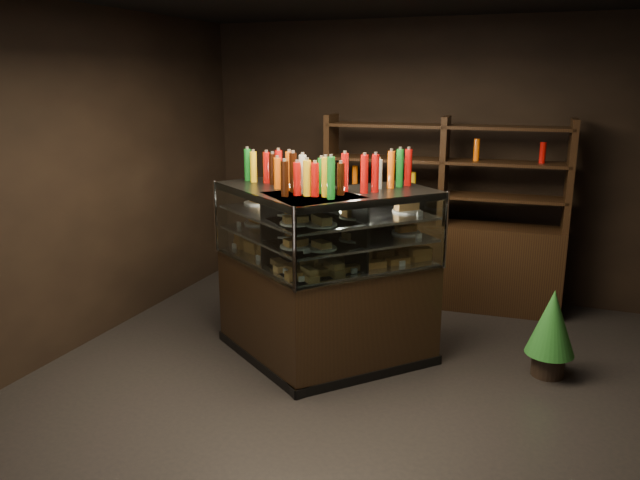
# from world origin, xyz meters

# --- Properties ---
(ground) EXTENTS (5.00, 5.00, 0.00)m
(ground) POSITION_xyz_m (0.00, 0.00, 0.00)
(ground) COLOR black
(ground) RESTS_ON ground
(room_shell) EXTENTS (5.02, 5.02, 3.01)m
(room_shell) POSITION_xyz_m (0.00, 0.00, 1.94)
(room_shell) COLOR black
(room_shell) RESTS_ON ground
(display_case) EXTENTS (2.04, 1.49, 1.51)m
(display_case) POSITION_xyz_m (-0.35, 0.26, 0.50)
(display_case) COLOR black
(display_case) RESTS_ON ground
(food_display) EXTENTS (1.64, 1.03, 0.46)m
(food_display) POSITION_xyz_m (-0.35, 0.25, 1.11)
(food_display) COLOR #CA7F48
(food_display) RESTS_ON display_case
(bottles_top) EXTENTS (1.46, 0.89, 0.30)m
(bottles_top) POSITION_xyz_m (-0.35, 0.26, 1.64)
(bottles_top) COLOR yellow
(bottles_top) RESTS_ON display_case
(potted_conifer) EXTENTS (0.39, 0.39, 0.84)m
(potted_conifer) POSITION_xyz_m (1.50, 0.69, 0.48)
(potted_conifer) COLOR black
(potted_conifer) RESTS_ON ground
(back_shelving) EXTENTS (2.51, 0.58, 2.00)m
(back_shelving) POSITION_xyz_m (0.33, 2.05, 0.60)
(back_shelving) COLOR black
(back_shelving) RESTS_ON ground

